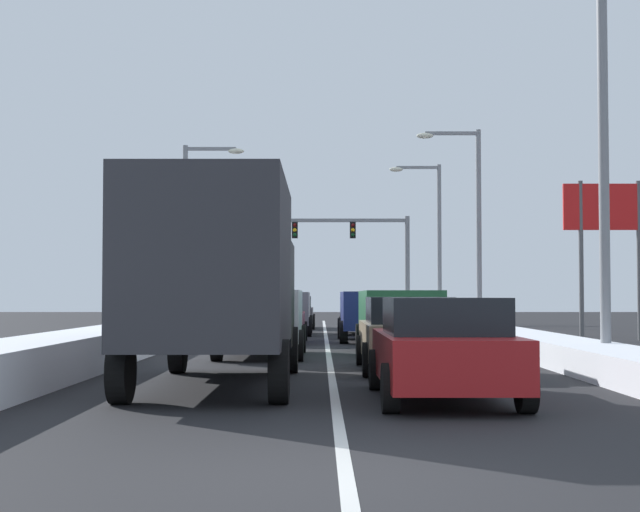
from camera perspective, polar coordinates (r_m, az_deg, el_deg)
name	(u,v)px	position (r m, az deg, el deg)	size (l,w,h in m)	color
ground_plane	(325,350)	(27.01, 0.29, -5.67)	(123.13, 123.13, 0.00)	black
lane_stripe_between_right_lane_and_center_lane	(324,342)	(31.74, 0.22, -5.17)	(0.14, 52.09, 0.01)	silver
snow_bank_right_shoulder	(482,333)	(32.20, 9.72, -4.62)	(1.56, 52.09, 0.55)	white
snow_bank_left_shoulder	(165,330)	(32.13, -9.30, -4.44)	(1.62, 52.09, 0.76)	white
sedan_red_right_lane_nearest	(440,348)	(14.08, 7.23, -5.54)	(2.00, 4.50, 1.51)	maroon
sedan_tan_right_lane_second	(405,333)	(19.54, 5.13, -4.66)	(2.00, 4.50, 1.51)	#937F60
suv_green_right_lane_third	(396,315)	(25.48, 4.57, -3.57)	(2.16, 4.90, 1.67)	#1E5633
suv_navy_right_lane_fourth	(368,311)	(32.11, 2.88, -3.33)	(2.16, 4.90, 1.67)	navy
sedan_white_right_lane_fifth	(361,315)	(38.17, 2.51, -3.56)	(2.00, 4.50, 1.51)	silver
box_truck_center_lane_nearest	(216,274)	(16.02, -6.31, -1.10)	(2.53, 7.20, 3.36)	black
suv_silver_center_lane_second	(259,316)	(24.00, -3.70, -3.64)	(2.16, 4.90, 1.67)	#B7BABF
sedan_maroon_center_lane_third	(273,319)	(30.90, -2.85, -3.83)	(2.00, 4.50, 1.51)	maroon
suv_gray_center_lane_fourth	(281,309)	(37.29, -2.33, -3.20)	(2.16, 4.90, 1.67)	slate
sedan_charcoal_center_lane_fifth	(290,312)	(44.31, -1.79, -3.40)	(2.00, 4.50, 1.51)	#38383D
traffic_light_gantry	(365,245)	(55.52, 2.70, 0.66)	(7.54, 0.47, 6.20)	slate
street_lamp_right_near	(584,118)	(20.99, 15.60, 8.01)	(2.66, 0.36, 8.95)	gray
street_lamp_right_mid	(467,211)	(39.44, 8.84, 2.67)	(2.66, 0.36, 8.39)	gray
street_lamp_right_far	(429,229)	(48.73, 6.59, 1.62)	(2.66, 0.36, 8.26)	gray
street_lamp_left_mid	(190,219)	(41.22, -7.81, 2.19)	(2.66, 0.36, 8.04)	gray
roadside_sign_right	(606,224)	(34.12, 16.86, 1.87)	(3.20, 0.16, 5.50)	#59595B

